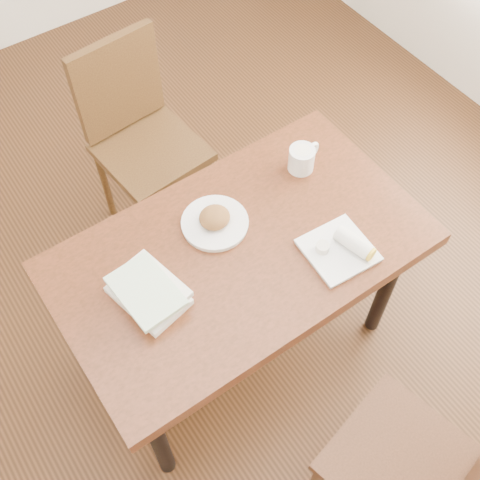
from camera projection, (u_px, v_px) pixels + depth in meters
ground at (240, 342)px, 2.67m from camera, size 4.00×5.00×0.01m
room_walls at (240, 27)px, 1.31m from camera, size 4.02×5.02×2.80m
table at (240, 262)px, 2.11m from camera, size 1.27×0.74×0.75m
chair_near at (430, 476)px, 1.82m from camera, size 0.50×0.50×0.95m
chair_far at (138, 129)px, 2.63m from camera, size 0.46×0.46×0.95m
plate_scone at (215, 221)px, 2.08m from camera, size 0.24×0.24×0.07m
coffee_mug at (302, 158)px, 2.20m from camera, size 0.14×0.10×0.10m
plate_burrito at (343, 248)px, 2.02m from camera, size 0.23×0.23×0.07m
book_stack at (148, 292)px, 1.91m from camera, size 0.22×0.28×0.06m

